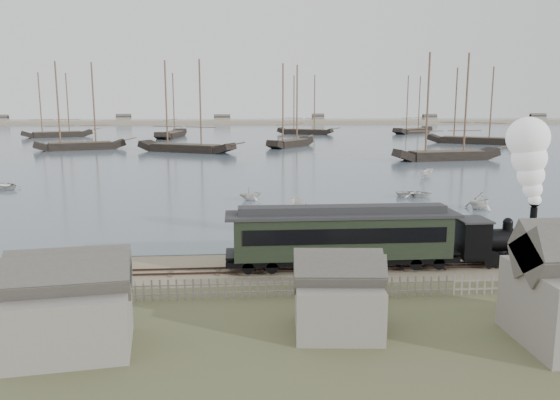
{
  "coord_description": "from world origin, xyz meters",
  "views": [
    {
      "loc": [
        -2.67,
        -36.15,
        10.81
      ],
      "look_at": [
        0.55,
        4.51,
        3.5
      ],
      "focal_mm": 35.0,
      "sensor_mm": 36.0,
      "label": 1
    }
  ],
  "objects": [
    {
      "name": "ground",
      "position": [
        0.0,
        0.0,
        0.0
      ],
      "size": [
        600.0,
        600.0,
        0.0
      ],
      "primitive_type": "plane",
      "color": "gray",
      "rests_on": "ground"
    },
    {
      "name": "harbor_water",
      "position": [
        0.0,
        170.0,
        0.03
      ],
      "size": [
        600.0,
        336.0,
        0.06
      ],
      "primitive_type": "cube",
      "color": "#495C69",
      "rests_on": "ground"
    },
    {
      "name": "rail_track",
      "position": [
        0.0,
        -2.0,
        0.04
      ],
      "size": [
        120.0,
        1.8,
        0.16
      ],
      "color": "#39261F",
      "rests_on": "ground"
    },
    {
      "name": "picket_fence_west",
      "position": [
        -6.5,
        -7.0,
        0.0
      ],
      "size": [
        19.0,
        0.1,
        1.2
      ],
      "primitive_type": null,
      "color": "gray",
      "rests_on": "ground"
    },
    {
      "name": "picket_fence_east",
      "position": [
        12.5,
        -7.5,
        0.0
      ],
      "size": [
        15.0,
        0.1,
        1.2
      ],
      "primitive_type": null,
      "color": "gray",
      "rests_on": "ground"
    },
    {
      "name": "shed_left",
      "position": [
        -10.0,
        -13.0,
        0.0
      ],
      "size": [
        5.0,
        4.0,
        4.1
      ],
      "primitive_type": null,
      "color": "gray",
      "rests_on": "ground"
    },
    {
      "name": "shed_mid",
      "position": [
        2.0,
        -12.0,
        0.0
      ],
      "size": [
        4.0,
        3.5,
        3.6
      ],
      "primitive_type": null,
      "color": "gray",
      "rests_on": "ground"
    },
    {
      "name": "far_spit",
      "position": [
        0.0,
        250.0,
        0.0
      ],
      "size": [
        500.0,
        20.0,
        1.8
      ],
      "primitive_type": "cube",
      "color": "tan",
      "rests_on": "ground"
    },
    {
      "name": "locomotive",
      "position": [
        16.26,
        -2.0,
        4.39
      ],
      "size": [
        7.64,
        2.85,
        9.53
      ],
      "color": "black",
      "rests_on": "ground"
    },
    {
      "name": "passenger_coach",
      "position": [
        4.08,
        -2.0,
        2.31
      ],
      "size": [
        15.11,
        2.91,
        3.67
      ],
      "color": "black",
      "rests_on": "ground"
    },
    {
      "name": "beached_dinghy",
      "position": [
        -14.19,
        0.63,
        0.4
      ],
      "size": [
        4.1,
        4.63,
        0.79
      ],
      "primitive_type": "imported",
      "rotation": [
        0.0,
        0.0,
        1.13
      ],
      "color": "silver",
      "rests_on": "ground"
    },
    {
      "name": "rowboat_1",
      "position": [
        -1.22,
        23.99,
        0.78
      ],
      "size": [
        3.33,
        3.5,
        1.44
      ],
      "primitive_type": "imported",
      "rotation": [
        0.0,
        0.0,
        2.03
      ],
      "color": "silver",
      "rests_on": "harbor_water"
    },
    {
      "name": "rowboat_2",
      "position": [
        3.31,
        15.37,
        0.77
      ],
      "size": [
        3.85,
        1.94,
        1.42
      ],
      "primitive_type": "imported",
      "rotation": [
        0.0,
        0.0,
        3.3
      ],
      "color": "silver",
      "rests_on": "harbor_water"
    },
    {
      "name": "rowboat_3",
      "position": [
        17.71,
        24.48,
        0.48
      ],
      "size": [
        3.22,
        4.27,
        0.84
      ],
      "primitive_type": "imported",
      "rotation": [
        0.0,
        0.0,
        1.49
      ],
      "color": "silver",
      "rests_on": "harbor_water"
    },
    {
      "name": "rowboat_4",
      "position": [
        22.0,
        16.86,
        0.96
      ],
      "size": [
        4.3,
        4.44,
        1.79
      ],
      "primitive_type": "imported",
      "rotation": [
        0.0,
        0.0,
        5.28
      ],
      "color": "silver",
      "rests_on": "harbor_water"
    },
    {
      "name": "rowboat_5",
      "position": [
        24.79,
        40.75,
        0.66
      ],
      "size": [
        2.92,
        3.14,
        1.21
      ],
      "primitive_type": "imported",
      "rotation": [
        0.0,
        0.0,
        2.28
      ],
      "color": "silver",
      "rests_on": "harbor_water"
    },
    {
      "name": "rowboat_6",
      "position": [
        -32.22,
        34.66,
        0.51
      ],
      "size": [
        5.23,
        5.32,
        0.9
      ],
      "primitive_type": "imported",
      "rotation": [
        0.0,
        0.0,
        3.98
      ],
      "color": "silver",
      "rests_on": "harbor_water"
    },
    {
      "name": "schooner_1",
      "position": [
        -38.66,
        93.08,
        10.06
      ],
      "size": [
        20.33,
        11.28,
        20.0
      ],
      "primitive_type": null,
      "rotation": [
        0.0,
        0.0,
        0.36
      ],
      "color": "black",
      "rests_on": "harbor_water"
    },
    {
      "name": "schooner_2",
      "position": [
        -13.81,
        85.19,
        10.06
      ],
      "size": [
        22.66,
        15.69,
        20.0
      ],
      "primitive_type": null,
      "rotation": [
        0.0,
        0.0,
        -0.5
      ],
      "color": "black",
      "rests_on": "harbor_water"
    },
    {
      "name": "schooner_3",
      "position": [
        10.54,
        97.25,
        10.06
      ],
      "size": [
        13.4,
        16.13,
        20.0
      ],
      "primitive_type": null,
      "rotation": [
        0.0,
        0.0,
        0.93
      ],
      "color": "black",
      "rests_on": "harbor_water"
    },
    {
      "name": "schooner_4",
      "position": [
        36.9,
        64.12,
        10.06
      ],
      "size": [
        21.02,
        7.61,
        20.0
      ],
      "primitive_type": null,
      "rotation": [
        0.0,
        0.0,
        0.14
      ],
      "color": "black",
      "rests_on": "harbor_water"
    },
    {
      "name": "schooner_5",
      "position": [
        59.72,
        104.17,
        10.06
      ],
      "size": [
        22.44,
        17.35,
        20.0
      ],
      "primitive_type": null,
      "rotation": [
        0.0,
        0.0,
        -0.58
      ],
      "color": "black",
      "rests_on": "harbor_water"
    },
    {
      "name": "schooner_6",
      "position": [
        -58.78,
        140.97,
        10.06
      ],
      "size": [
        20.69,
        13.55,
        20.0
      ],
      "primitive_type": null,
      "rotation": [
        0.0,
        0.0,
        0.46
      ],
      "color": "black",
      "rests_on": "harbor_water"
    },
    {
      "name": "schooner_7",
      "position": [
        -22.94,
        136.52,
        10.06
      ],
      "size": [
        8.52,
        23.11,
        20.0
      ],
      "primitive_type": null,
      "rotation": [
        0.0,
        0.0,
        1.42
      ],
      "color": "black",
      "rests_on": "harbor_water"
    },
    {
      "name": "schooner_8",
      "position": [
        20.69,
        150.26,
        10.06
      ],
      "size": [
        19.24,
        12.72,
        20.0
      ],
      "primitive_type": null,
      "rotation": [
        0.0,
        0.0,
        -0.47
      ],
      "color": "black",
      "rests_on": "harbor_water"
    },
    {
      "name": "schooner_9",
      "position": [
        59.3,
        152.81,
        10.06
      ],
      "size": [
        18.18,
        16.22,
        20.0
      ],
      "primitive_type": null,
      "rotation": [
        0.0,
        0.0,
        0.69
      ],
      "color": "black",
      "rests_on": "harbor_water"
    }
  ]
}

